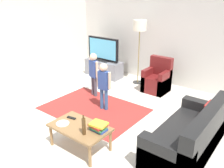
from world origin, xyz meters
The scene contains 16 objects.
ground centered at (0.00, 0.00, 0.00)m, with size 7.80×7.80×0.00m, color beige.
wall_back centered at (0.00, 3.00, 1.35)m, with size 6.00×0.12×2.70m, color silver.
wall_left centered at (-3.00, 0.00, 1.35)m, with size 0.12×6.00×2.70m, color silver.
area_rug centered at (-0.39, 0.43, 0.00)m, with size 2.20×1.60×0.01m, color #9E2D28.
tv_stand centered at (-1.64, 2.30, 0.24)m, with size 1.20×0.44×0.50m.
tv centered at (-1.64, 2.28, 0.85)m, with size 1.10×0.28×0.71m.
couch centered at (1.91, 0.24, 0.29)m, with size 0.80×1.80×0.86m.
armchair centered at (0.23, 2.26, 0.30)m, with size 0.60×0.60×0.90m.
floor_lamp centered at (-0.49, 2.45, 1.54)m, with size 0.36×0.36×1.78m.
child_near_tv centered at (-0.89, 1.01, 0.66)m, with size 0.36×0.19×1.10m.
child_center centered at (-0.21, 0.58, 0.65)m, with size 0.36×0.17×1.07m.
coffee_table centered at (0.39, -0.78, 0.37)m, with size 1.00×0.60×0.42m.
book_stack centered at (0.71, -0.68, 0.49)m, with size 0.30×0.25×0.14m.
bottle centered at (0.61, -0.90, 0.56)m, with size 0.06×0.06×0.34m.
tv_remote centered at (0.09, -0.68, 0.43)m, with size 0.17×0.05×0.02m, color black.
plate centered at (0.11, -0.90, 0.43)m, with size 0.22×0.22×0.02m.
Camera 1 is at (2.91, -3.16, 2.52)m, focal length 38.50 mm.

